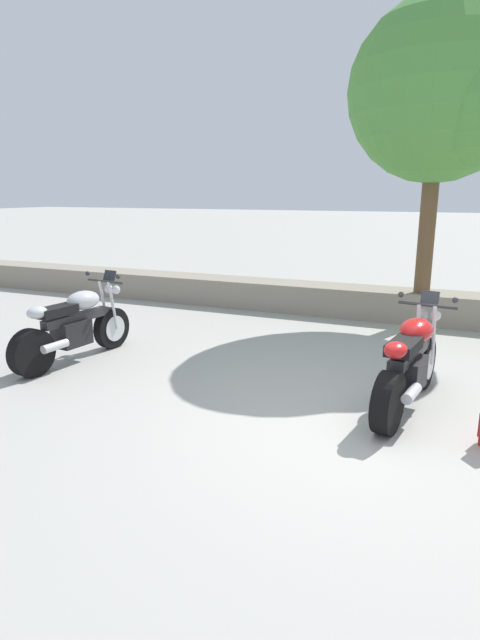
% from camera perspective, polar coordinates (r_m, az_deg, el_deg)
% --- Properties ---
extents(ground_plane, '(120.00, 120.00, 0.00)m').
position_cam_1_polar(ground_plane, '(5.51, 11.75, -11.08)').
color(ground_plane, '#A3A099').
extents(stone_wall, '(36.00, 0.80, 0.55)m').
position_cam_1_polar(stone_wall, '(9.97, 17.39, 1.57)').
color(stone_wall, gray).
rests_on(stone_wall, ground).
extents(motorcycle_silver_near_left, '(0.67, 2.06, 1.18)m').
position_cam_1_polar(motorcycle_silver_near_left, '(7.51, -17.66, -0.71)').
color(motorcycle_silver_near_left, black).
rests_on(motorcycle_silver_near_left, ground).
extents(motorcycle_red_centre, '(0.69, 2.06, 1.18)m').
position_cam_1_polar(motorcycle_red_centre, '(5.90, 18.21, -4.70)').
color(motorcycle_red_centre, black).
rests_on(motorcycle_red_centre, ground).
extents(leafy_tree_far_left, '(3.10, 2.95, 4.83)m').
position_cam_1_polar(leafy_tree_far_left, '(9.68, 21.90, 22.11)').
color(leafy_tree_far_left, brown).
rests_on(leafy_tree_far_left, stone_wall).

